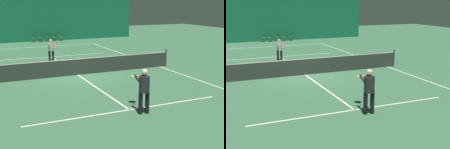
# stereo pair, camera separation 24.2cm
# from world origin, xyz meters

# --- Properties ---
(ground_plane) EXTENTS (60.00, 60.00, 0.00)m
(ground_plane) POSITION_xyz_m (0.00, 0.00, 0.00)
(ground_plane) COLOR #3D704C
(backdrop_curtain) EXTENTS (23.00, 0.12, 4.70)m
(backdrop_curtain) POSITION_xyz_m (0.00, 15.94, 2.35)
(backdrop_curtain) COLOR #146042
(backdrop_curtain) RESTS_ON ground
(court_line_baseline_far) EXTENTS (11.00, 0.10, 0.00)m
(court_line_baseline_far) POSITION_xyz_m (0.00, 11.90, 0.00)
(court_line_baseline_far) COLOR white
(court_line_baseline_far) RESTS_ON ground
(court_line_service_far) EXTENTS (8.25, 0.10, 0.00)m
(court_line_service_far) POSITION_xyz_m (0.00, 6.40, 0.00)
(court_line_service_far) COLOR white
(court_line_service_far) RESTS_ON ground
(court_line_service_near) EXTENTS (8.25, 0.10, 0.00)m
(court_line_service_near) POSITION_xyz_m (0.00, -6.40, 0.00)
(court_line_service_near) COLOR white
(court_line_service_near) RESTS_ON ground
(court_line_sideline_right) EXTENTS (0.10, 23.80, 0.00)m
(court_line_sideline_right) POSITION_xyz_m (5.50, 0.00, 0.00)
(court_line_sideline_right) COLOR white
(court_line_sideline_right) RESTS_ON ground
(court_line_centre) EXTENTS (0.10, 12.80, 0.00)m
(court_line_centre) POSITION_xyz_m (0.00, 0.00, 0.00)
(court_line_centre) COLOR white
(court_line_centre) RESTS_ON ground
(tennis_net) EXTENTS (12.00, 0.10, 1.07)m
(tennis_net) POSITION_xyz_m (0.00, 0.00, 0.51)
(tennis_net) COLOR #2D332D
(tennis_net) RESTS_ON ground
(player_near) EXTENTS (0.56, 1.41, 1.72)m
(player_near) POSITION_xyz_m (0.31, -6.94, 1.00)
(player_near) COLOR black
(player_near) RESTS_ON ground
(player_far) EXTENTS (0.39, 1.30, 1.55)m
(player_far) POSITION_xyz_m (-0.40, 4.58, 0.90)
(player_far) COLOR black
(player_far) RESTS_ON ground
(courtside_chair_0) EXTENTS (0.44, 0.44, 0.84)m
(courtside_chair_0) POSITION_xyz_m (0.41, 15.39, 0.49)
(courtside_chair_0) COLOR brown
(courtside_chair_0) RESTS_ON ground
(courtside_chair_1) EXTENTS (0.44, 0.44, 0.84)m
(courtside_chair_1) POSITION_xyz_m (1.12, 15.39, 0.49)
(courtside_chair_1) COLOR brown
(courtside_chair_1) RESTS_ON ground
(courtside_chair_2) EXTENTS (0.44, 0.44, 0.84)m
(courtside_chair_2) POSITION_xyz_m (1.84, 15.39, 0.49)
(courtside_chair_2) COLOR brown
(courtside_chair_2) RESTS_ON ground
(courtside_chair_3) EXTENTS (0.44, 0.44, 0.84)m
(courtside_chair_3) POSITION_xyz_m (2.56, 15.39, 0.49)
(courtside_chair_3) COLOR brown
(courtside_chair_3) RESTS_ON ground
(courtside_chair_4) EXTENTS (0.44, 0.44, 0.84)m
(courtside_chair_4) POSITION_xyz_m (3.28, 15.39, 0.49)
(courtside_chair_4) COLOR brown
(courtside_chair_4) RESTS_ON ground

